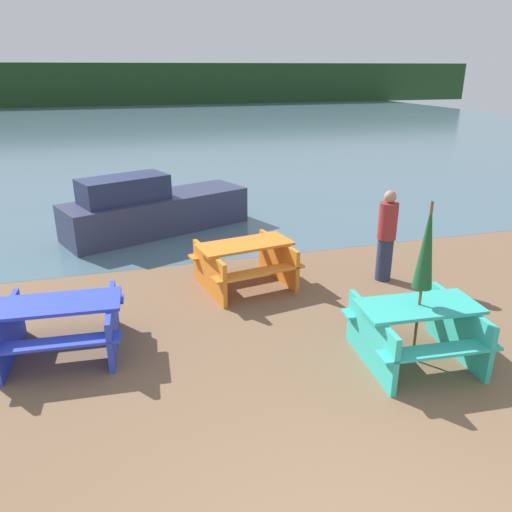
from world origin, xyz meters
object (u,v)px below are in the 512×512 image
object	(u,v)px
person	(386,236)
picnic_table_blue	(61,322)
boat	(152,210)
picnic_table_orange	(245,260)
umbrella_darkgreen	(427,247)
picnic_table_teal	(416,328)

from	to	relation	value
person	picnic_table_blue	bearing A→B (deg)	-169.57
boat	person	xyz separation A→B (m)	(3.69, -3.97, 0.29)
picnic_table_blue	picnic_table_orange	bearing A→B (deg)	26.11
umbrella_darkgreen	boat	bearing A→B (deg)	112.86
picnic_table_teal	person	world-z (taller)	person
picnic_table_orange	boat	bearing A→B (deg)	109.28
picnic_table_blue	umbrella_darkgreen	bearing A→B (deg)	-18.81
picnic_table_blue	umbrella_darkgreen	world-z (taller)	umbrella_darkgreen
picnic_table_orange	boat	distance (m)	3.74
umbrella_darkgreen	picnic_table_blue	bearing A→B (deg)	161.19
picnic_table_teal	picnic_table_blue	distance (m)	4.62
picnic_table_orange	umbrella_darkgreen	bearing A→B (deg)	-63.04
picnic_table_blue	boat	bearing A→B (deg)	71.48
person	picnic_table_orange	bearing A→B (deg)	169.95
umbrella_darkgreen	picnic_table_orange	bearing A→B (deg)	116.96
picnic_table_teal	picnic_table_blue	xyz separation A→B (m)	(-4.37, 1.49, -0.03)
picnic_table_teal	boat	size ratio (longest dim) A/B	0.36
picnic_table_teal	person	bearing A→B (deg)	68.57
boat	umbrella_darkgreen	bearing A→B (deg)	-88.54
picnic_table_blue	boat	world-z (taller)	boat
person	boat	bearing A→B (deg)	132.90
umbrella_darkgreen	person	bearing A→B (deg)	68.57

